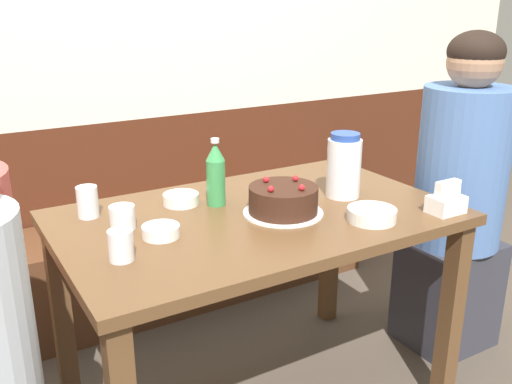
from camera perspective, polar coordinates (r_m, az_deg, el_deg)
The scene contains 14 objects.
back_wall at distance 2.65m, azimuth -12.08°, elevation 15.86°, with size 4.80×0.04×2.50m.
bench_seat at distance 2.70m, azimuth -9.04°, elevation -6.80°, with size 2.02×0.38×0.43m.
dining_table at distance 1.84m, azimuth 0.07°, elevation -5.02°, with size 1.23×0.77×0.72m.
birthday_cake at distance 1.79m, azimuth 2.74°, elevation -0.84°, with size 0.25×0.25×0.11m.
water_pitcher at distance 1.95m, azimuth 8.78°, elevation 2.60°, with size 0.12×0.12×0.22m.
soju_bottle at distance 1.85m, azimuth -4.05°, elevation 1.84°, with size 0.06×0.06×0.22m.
napkin_holder at distance 1.89m, azimuth 18.50°, elevation -0.88°, with size 0.11×0.08×0.11m.
bowl_soup_white at distance 1.64m, azimuth -9.49°, elevation -3.89°, with size 0.11×0.11×0.03m.
bowl_rice_small at distance 1.89m, azimuth -7.52°, elevation -0.70°, with size 0.12×0.12×0.04m.
bowl_side_dish at distance 1.77m, azimuth 11.50°, elevation -2.22°, with size 0.15×0.15×0.04m.
glass_water_tall at distance 1.51m, azimuth -13.36°, elevation -5.22°, with size 0.07×0.07×0.08m.
glass_tumbler_short at distance 1.72m, azimuth -13.22°, elevation -2.48°, with size 0.08×0.08×0.07m.
glass_shot_small at distance 1.83m, azimuth -16.49°, elevation -0.96°, with size 0.07×0.07×0.10m.
person_teal_shirt at distance 2.35m, azimuth 19.54°, elevation -1.01°, with size 0.34×0.34×1.26m.
Camera 1 is at (-0.86, -1.45, 1.37)m, focal length 40.00 mm.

